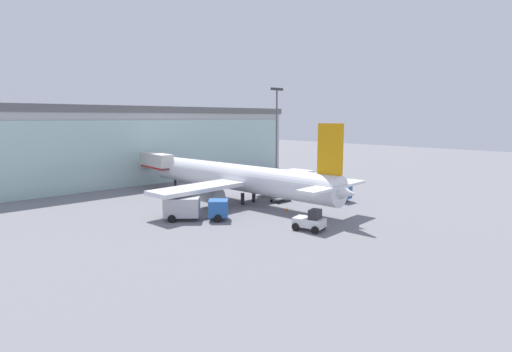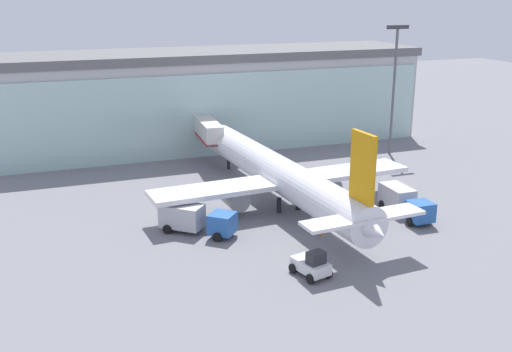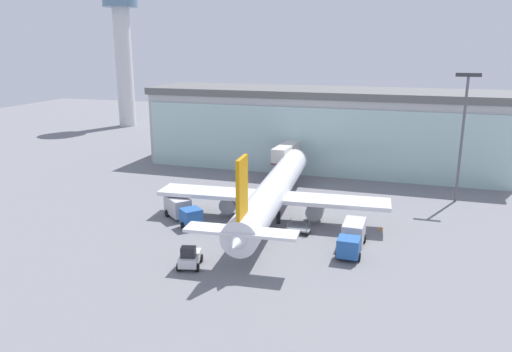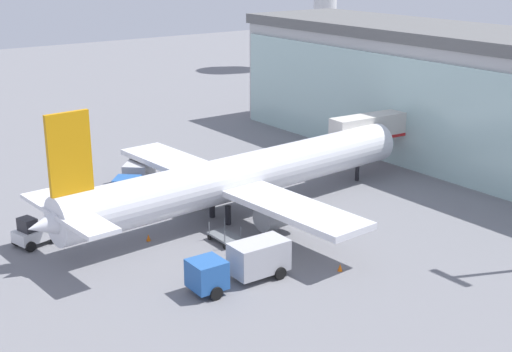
# 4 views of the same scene
# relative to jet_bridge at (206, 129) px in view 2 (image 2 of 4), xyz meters

# --- Properties ---
(ground) EXTENTS (240.00, 240.00, 0.00)m
(ground) POSITION_rel_jet_bridge_xyz_m (3.79, -26.98, -4.46)
(ground) COLOR slate
(terminal_building) EXTENTS (62.12, 14.81, 13.79)m
(terminal_building) POSITION_rel_jet_bridge_xyz_m (3.79, 9.51, 2.44)
(terminal_building) COLOR #AFAFAF
(terminal_building) RESTS_ON ground
(jet_bridge) EXTENTS (3.09, 11.82, 5.84)m
(jet_bridge) POSITION_rel_jet_bridge_xyz_m (0.00, 0.00, 0.00)
(jet_bridge) COLOR beige
(jet_bridge) RESTS_ON ground
(apron_light_mast) EXTENTS (3.20, 0.40, 17.66)m
(apron_light_mast) POSITION_rel_jet_bridge_xyz_m (25.21, -5.33, 6.09)
(apron_light_mast) COLOR #59595E
(apron_light_mast) RESTS_ON ground
(airplane) EXTENTS (28.83, 37.99, 11.14)m
(airplane) POSITION_rel_jet_bridge_xyz_m (2.61, -19.48, -1.07)
(airplane) COLOR silver
(airplane) RESTS_ON ground
(catering_truck) EXTENTS (6.92, 6.50, 2.65)m
(catering_truck) POSITION_rel_jet_bridge_xyz_m (-7.89, -23.93, -2.99)
(catering_truck) COLOR #2659A5
(catering_truck) RESTS_ON ground
(fuel_truck) EXTENTS (2.57, 7.33, 2.65)m
(fuel_truck) POSITION_rel_jet_bridge_xyz_m (13.37, -26.67, -2.99)
(fuel_truck) COLOR #2659A5
(fuel_truck) RESTS_ON ground
(baggage_cart) EXTENTS (2.82, 1.64, 1.50)m
(baggage_cart) POSITION_rel_jet_bridge_xyz_m (6.88, -23.81, -3.96)
(baggage_cart) COLOR slate
(baggage_cart) RESTS_ON ground
(pushback_tug) EXTENTS (2.82, 3.54, 2.30)m
(pushback_tug) POSITION_rel_jet_bridge_xyz_m (-1.39, -35.86, -3.49)
(pushback_tug) COLOR silver
(pushback_tug) RESTS_ON ground
(safety_cone_nose) EXTENTS (0.36, 0.36, 0.55)m
(safety_cone_nose) POSITION_rel_jet_bridge_xyz_m (3.10, -28.46, -4.18)
(safety_cone_nose) COLOR orange
(safety_cone_nose) RESTS_ON ground
(safety_cone_wingtip) EXTENTS (0.36, 0.36, 0.55)m
(safety_cone_wingtip) POSITION_rel_jet_bridge_xyz_m (15.96, -20.08, -4.18)
(safety_cone_wingtip) COLOR orange
(safety_cone_wingtip) RESTS_ON ground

